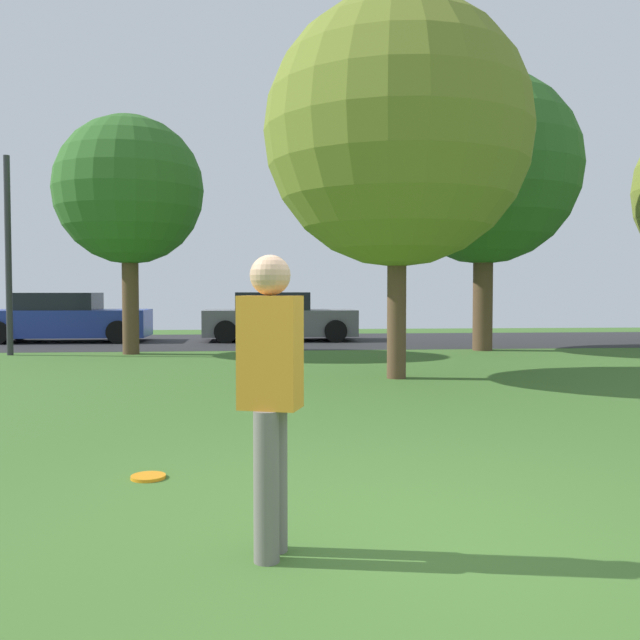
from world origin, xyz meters
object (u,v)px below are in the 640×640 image
(oak_tree_center, at_px, (129,191))
(parked_car_grey, at_px, (278,318))
(frisbee_disc, at_px, (148,477))
(person_catcher, at_px, (271,391))
(street_lamp_post, at_px, (8,256))
(birch_tree_lone, at_px, (484,169))
(oak_tree_right, at_px, (397,134))
(parked_car_blue, at_px, (65,319))

(oak_tree_center, height_order, parked_car_grey, oak_tree_center)
(frisbee_disc, height_order, parked_car_grey, parked_car_grey)
(person_catcher, height_order, street_lamp_post, street_lamp_post)
(parked_car_grey, bearing_deg, birch_tree_lone, -37.13)
(oak_tree_right, bearing_deg, parked_car_grey, 100.99)
(parked_car_blue, height_order, street_lamp_post, street_lamp_post)
(frisbee_disc, bearing_deg, birch_tree_lone, 59.97)
(oak_tree_right, distance_m, parked_car_blue, 12.31)
(person_catcher, relative_size, street_lamp_post, 0.37)
(parked_car_blue, height_order, parked_car_grey, parked_car_grey)
(oak_tree_right, distance_m, parked_car_grey, 9.60)
(person_catcher, height_order, parked_car_grey, person_catcher)
(oak_tree_center, bearing_deg, street_lamp_post, -179.18)
(oak_tree_right, xyz_separation_m, frisbee_disc, (-3.16, -5.87, -4.04))
(oak_tree_center, height_order, person_catcher, oak_tree_center)
(parked_car_blue, bearing_deg, frisbee_disc, -72.57)
(oak_tree_right, height_order, parked_car_grey, oak_tree_right)
(oak_tree_center, relative_size, person_catcher, 3.28)
(birch_tree_lone, bearing_deg, person_catcher, -113.22)
(oak_tree_center, height_order, frisbee_disc, oak_tree_center)
(oak_tree_center, distance_m, street_lamp_post, 3.07)
(person_catcher, distance_m, parked_car_blue, 17.34)
(frisbee_disc, xyz_separation_m, street_lamp_post, (-4.75, 10.70, 2.24))
(birch_tree_lone, xyz_separation_m, person_catcher, (-5.42, -12.63, -3.49))
(oak_tree_right, bearing_deg, frisbee_disc, -118.32)
(oak_tree_center, bearing_deg, oak_tree_right, -42.98)
(oak_tree_center, height_order, street_lamp_post, oak_tree_center)
(frisbee_disc, distance_m, street_lamp_post, 11.92)
(oak_tree_right, relative_size, birch_tree_lone, 0.93)
(parked_car_blue, bearing_deg, street_lamp_post, -91.65)
(birch_tree_lone, relative_size, person_catcher, 4.06)
(birch_tree_lone, relative_size, parked_car_blue, 1.47)
(oak_tree_center, bearing_deg, birch_tree_lone, 1.59)
(birch_tree_lone, height_order, parked_car_grey, birch_tree_lone)
(birch_tree_lone, height_order, street_lamp_post, birch_tree_lone)
(oak_tree_center, relative_size, parked_car_grey, 1.24)
(oak_tree_right, bearing_deg, birch_tree_lone, 58.07)
(frisbee_disc, bearing_deg, parked_car_grey, 84.35)
(birch_tree_lone, relative_size, parked_car_grey, 1.53)
(person_catcher, height_order, parked_car_blue, person_catcher)
(oak_tree_center, bearing_deg, person_catcher, -76.42)
(frisbee_disc, bearing_deg, person_catcher, -60.80)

